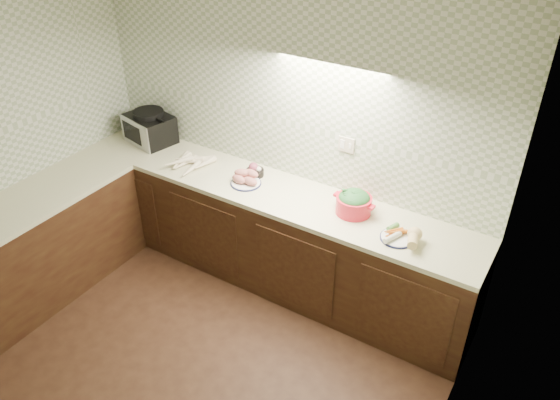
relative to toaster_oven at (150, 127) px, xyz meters
The scene contains 8 objects.
room 2.21m from the toaster_oven, 49.71° to the right, with size 3.60×3.60×2.60m.
counter 1.32m from the toaster_oven, 53.57° to the right, with size 3.60×3.60×0.90m.
toaster_oven is the anchor object (origin of this frame).
parsnip_pile 0.62m from the toaster_oven, 12.79° to the right, with size 0.42×0.42×0.07m.
sweet_potato_plate 1.21m from the toaster_oven, ahead, with size 0.26×0.25×0.12m.
onion_bowl 1.19m from the toaster_oven, ahead, with size 0.15×0.15×0.12m.
dutch_oven 2.13m from the toaster_oven, ahead, with size 0.34×0.30×0.19m.
veg_plate 2.60m from the toaster_oven, ahead, with size 0.30×0.28×0.12m.
Camera 1 is at (2.09, -1.65, 3.24)m, focal length 35.00 mm.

